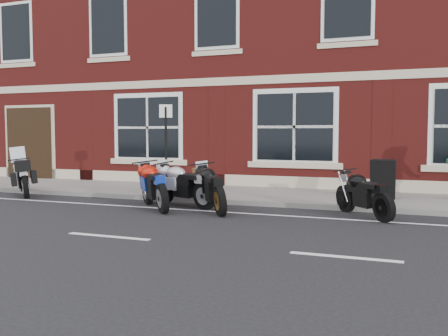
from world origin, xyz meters
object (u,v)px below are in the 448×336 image
Objects in this scene: moto_naked_black at (364,192)px; parking_sign at (166,143)px; moto_sport_silver at (183,183)px; moto_touring_silver at (24,176)px; a_board_sign at (383,179)px; moto_sport_black at (213,186)px; barrel_planter at (201,179)px; moto_sport_red at (155,184)px.

parking_sign reaches higher than moto_naked_black.
parking_sign is (-0.90, 0.84, 0.96)m from moto_sport_silver.
moto_touring_silver is 5.23m from moto_sport_silver.
parking_sign is (-5.42, -1.35, 0.89)m from a_board_sign.
parking_sign is at bearing -165.03° from a_board_sign.
moto_sport_black is 3.35m from moto_naked_black.
barrel_planter is (-1.53, 2.83, -0.12)m from moto_sport_black.
moto_touring_silver reaches higher than moto_sport_silver.
moto_sport_black is at bearing -89.15° from moto_sport_silver.
moto_sport_black is at bearing -35.53° from moto_sport_red.
moto_sport_black is 1.83× the size of a_board_sign.
moto_sport_black is (1.40, 0.16, -0.02)m from moto_sport_red.
parking_sign is (-1.84, 1.23, 0.95)m from moto_sport_black.
a_board_sign is (0.26, 2.18, 0.10)m from moto_naked_black.
moto_sport_red is at bearing -150.24° from a_board_sign.
a_board_sign is (4.52, 2.20, 0.06)m from moto_sport_silver.
a_board_sign is 5.66m from parking_sign.
parking_sign reaches higher than barrel_planter.
moto_naked_black is at bearing -95.80° from a_board_sign.
a_board_sign reaches higher than barrel_planter.
parking_sign is (-0.43, 1.39, 0.93)m from moto_sport_red.
moto_sport_silver is at bearing 7.58° from moto_sport_red.
moto_sport_red is at bearing 150.43° from moto_sport_black.
moto_touring_silver is at bearing 138.65° from moto_naked_black.
moto_sport_silver is at bearing -76.50° from barrel_planter.
moto_touring_silver reaches higher than a_board_sign.
moto_sport_red is at bearing -87.66° from barrel_planter.
moto_sport_red is at bearing -57.36° from moto_touring_silver.
moto_sport_red reaches higher than moto_sport_black.
a_board_sign is (3.58, 2.58, 0.06)m from moto_sport_black.
barrel_planter is at bearing 50.33° from moto_sport_red.
moto_sport_red is 1.08× the size of moto_naked_black.
moto_sport_red is at bearing 162.83° from moto_sport_silver.
a_board_sign is at bearing -0.24° from moto_sport_black.
moto_sport_silver reaches higher than barrel_planter.
moto_sport_red is 1.75× the size of a_board_sign.
barrel_planter is at bearing 36.74° from moto_sport_silver.
moto_naked_black is at bearing -26.62° from barrel_planter.
moto_sport_black is 2.41m from parking_sign.
moto_touring_silver is at bearing -155.50° from barrel_planter.
barrel_planter is (-0.59, 2.45, -0.12)m from moto_sport_silver.
moto_sport_silver is 3.21× the size of barrel_planter.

